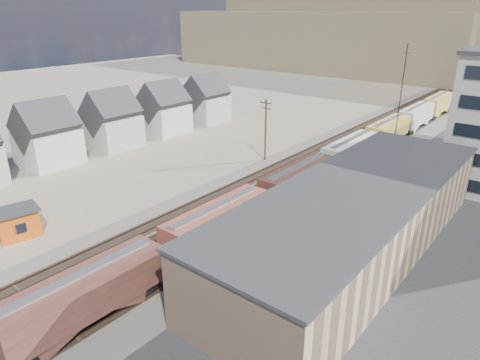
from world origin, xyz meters
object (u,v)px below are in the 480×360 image
Objects in this scene: freight_train at (326,164)px; utility_pole_north at (266,129)px; maintenance_shed at (17,222)px; parked_car_white at (312,355)px.

utility_pole_north is (-12.30, 2.43, 2.50)m from freight_train.
utility_pole_north is at bearing 168.83° from freight_train.
maintenance_shed is (-18.22, -34.83, -1.13)m from freight_train.
utility_pole_north reaches higher than maintenance_shed.
parked_car_white is (33.97, 4.28, -0.84)m from maintenance_shed.
maintenance_shed is at bearing -99.03° from utility_pole_north.
maintenance_shed is at bearing -178.94° from parked_car_white.
freight_train is 39.32m from maintenance_shed.
utility_pole_north is at bearing 80.97° from maintenance_shed.
utility_pole_north reaches higher than freight_train.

